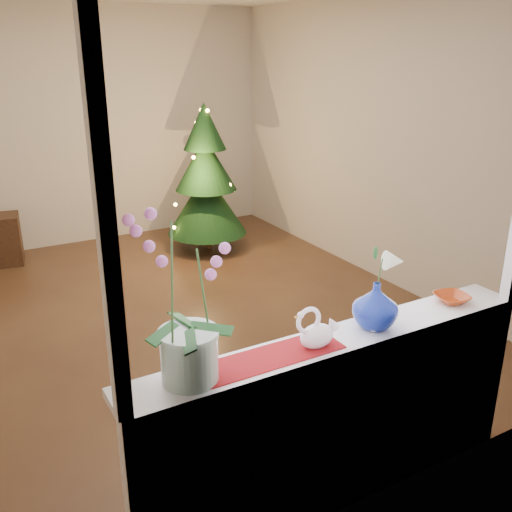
{
  "coord_description": "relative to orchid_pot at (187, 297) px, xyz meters",
  "views": [
    {
      "loc": [
        -1.54,
        -4.27,
        2.22
      ],
      "look_at": [
        0.1,
        -1.4,
        1.01
      ],
      "focal_mm": 40.0,
      "sensor_mm": 36.0,
      "label": 1
    }
  ],
  "objects": [
    {
      "name": "ground",
      "position": [
        0.76,
        2.36,
        -1.29
      ],
      "size": [
        5.0,
        5.0,
        0.0
      ],
      "primitive_type": "plane",
      "color": "#3D2418",
      "rests_on": "ground"
    },
    {
      "name": "wall_back",
      "position": [
        0.76,
        4.86,
        0.06
      ],
      "size": [
        4.5,
        0.1,
        2.7
      ],
      "primitive_type": "cube",
      "color": "beige",
      "rests_on": "ground"
    },
    {
      "name": "wall_front",
      "position": [
        0.76,
        -0.14,
        0.06
      ],
      "size": [
        4.5,
        0.1,
        2.7
      ],
      "primitive_type": "cube",
      "color": "beige",
      "rests_on": "ground"
    },
    {
      "name": "wall_right",
      "position": [
        3.01,
        2.36,
        0.06
      ],
      "size": [
        0.1,
        5.0,
        2.7
      ],
      "primitive_type": "cube",
      "color": "beige",
      "rests_on": "ground"
    },
    {
      "name": "window_apron",
      "position": [
        0.76,
        -0.1,
        -0.85
      ],
      "size": [
        2.2,
        0.08,
        0.88
      ],
      "primitive_type": "cube",
      "color": "white",
      "rests_on": "ground"
    },
    {
      "name": "windowsill",
      "position": [
        0.76,
        -0.01,
        -0.39
      ],
      "size": [
        2.2,
        0.26,
        0.04
      ],
      "primitive_type": "cube",
      "color": "white",
      "rests_on": "window_apron"
    },
    {
      "name": "window_frame",
      "position": [
        0.76,
        -0.11,
        0.41
      ],
      "size": [
        2.22,
        0.06,
        1.6
      ],
      "primitive_type": null,
      "color": "white",
      "rests_on": "windowsill"
    },
    {
      "name": "runner",
      "position": [
        0.38,
        -0.01,
        -0.37
      ],
      "size": [
        0.7,
        0.2,
        0.01
      ],
      "primitive_type": "cube",
      "color": "maroon",
      "rests_on": "windowsill"
    },
    {
      "name": "orchid_pot",
      "position": [
        0.0,
        0.0,
        0.0
      ],
      "size": [
        0.3,
        0.3,
        0.75
      ],
      "primitive_type": null,
      "rotation": [
        0.0,
        0.0,
        0.18
      ],
      "color": "white",
      "rests_on": "windowsill"
    },
    {
      "name": "swan",
      "position": [
        0.62,
        -0.03,
        -0.28
      ],
      "size": [
        0.25,
        0.17,
        0.2
      ],
      "primitive_type": null,
      "rotation": [
        0.0,
        0.0,
        -0.27
      ],
      "color": "white",
      "rests_on": "windowsill"
    },
    {
      "name": "blue_vase",
      "position": [
        0.98,
        -0.01,
        -0.24
      ],
      "size": [
        0.27,
        0.27,
        0.27
      ],
      "primitive_type": "imported",
      "rotation": [
        0.0,
        0.0,
        -0.03
      ],
      "color": "navy",
      "rests_on": "windowsill"
    },
    {
      "name": "lily",
      "position": [
        0.98,
        -0.01,
        -0.0
      ],
      "size": [
        0.15,
        0.09,
        0.2
      ],
      "primitive_type": null,
      "color": "silver",
      "rests_on": "blue_vase"
    },
    {
      "name": "paperweight",
      "position": [
        0.95,
        -0.04,
        -0.34
      ],
      "size": [
        0.08,
        0.08,
        0.07
      ],
      "primitive_type": "sphere",
      "rotation": [
        0.0,
        0.0,
        -0.15
      ],
      "color": "white",
      "rests_on": "windowsill"
    },
    {
      "name": "amber_dish",
      "position": [
        1.54,
        0.01,
        -0.36
      ],
      "size": [
        0.18,
        0.18,
        0.04
      ],
      "primitive_type": "imported",
      "rotation": [
        0.0,
        0.0,
        -0.2
      ],
      "color": "#99300E",
      "rests_on": "windowsill"
    },
    {
      "name": "xmas_tree",
      "position": [
        1.87,
        3.87,
        -0.46
      ],
      "size": [
        1.2,
        1.2,
        1.67
      ],
      "primitive_type": null,
      "rotation": [
        0.0,
        0.0,
        -0.41
      ],
      "color": "black",
      "rests_on": "ground"
    }
  ]
}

